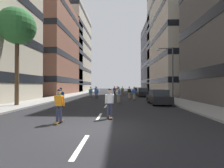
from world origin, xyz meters
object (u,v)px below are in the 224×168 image
object	(u,v)px
street_tree_near	(17,27)
skater_5	(115,90)
skater_4	(61,97)
skater_7	(114,90)
parked_car_far	(142,93)
skater_6	(119,94)
parked_car_near	(138,91)
skater_2	(59,104)
streetlamp_right	(170,68)
skater_10	(96,89)
skater_0	(129,92)
parked_car_mid	(158,97)
skater_8	(122,90)
skater_11	(91,92)
skater_3	(118,92)
skater_13	(117,90)
skater_12	(96,92)
skater_1	(134,92)
skater_9	(110,102)

from	to	relation	value
street_tree_near	skater_5	size ratio (longest dim) A/B	5.06
skater_4	skater_7	bearing A→B (deg)	79.79
parked_car_far	skater_6	distance (m)	11.08
parked_car_near	skater_4	xyz separation A→B (m)	(-8.84, -22.89, 0.32)
parked_car_far	skater_2	size ratio (longest dim) A/B	2.47
street_tree_near	skater_5	bearing A→B (deg)	62.78
streetlamp_right	skater_10	distance (m)	22.15
skater_0	skater_2	xyz separation A→B (m)	(-4.66, -16.06, 0.00)
skater_2	parked_car_far	bearing A→B (deg)	70.51
parked_car_mid	parked_car_near	bearing A→B (deg)	90.00
parked_car_mid	skater_6	size ratio (longest dim) A/B	2.47
skater_8	skater_11	bearing A→B (deg)	-119.27
street_tree_near	skater_5	distance (m)	19.93
parked_car_mid	skater_10	size ratio (longest dim) A/B	2.47
skater_4	skater_8	size ratio (longest dim) A/B	1.00
parked_car_mid	parked_car_far	world-z (taller)	same
skater_3	skater_6	size ratio (longest dim) A/B	1.00
parked_car_far	street_tree_near	distance (m)	20.63
parked_car_mid	skater_13	distance (m)	19.14
skater_13	skater_12	bearing A→B (deg)	-101.11
skater_12	skater_3	bearing A→B (deg)	33.25
skater_5	skater_12	distance (m)	9.81
parked_car_far	street_tree_near	xyz separation A→B (m)	(-13.58, -14.01, 6.69)
skater_1	skater_11	bearing A→B (deg)	175.97
streetlamp_right	skater_12	bearing A→B (deg)	170.16
skater_8	streetlamp_right	bearing A→B (deg)	-63.12
skater_8	skater_11	size ratio (longest dim) A/B	1.00
parked_car_mid	skater_7	world-z (taller)	skater_7
street_tree_near	skater_2	world-z (taller)	street_tree_near
street_tree_near	streetlamp_right	size ratio (longest dim) A/B	1.39
skater_7	skater_4	bearing A→B (deg)	-100.21
skater_2	skater_4	bearing A→B (deg)	109.06
skater_6	skater_8	distance (m)	12.92
skater_4	skater_2	bearing A→B (deg)	-70.94
skater_11	parked_car_mid	bearing A→B (deg)	-35.55
skater_0	skater_6	bearing A→B (deg)	-104.89
skater_2	skater_13	distance (m)	27.60
streetlamp_right	skater_1	distance (m)	5.66
skater_7	skater_5	bearing A→B (deg)	-87.78
skater_12	skater_13	size ratio (longest dim) A/B	1.00
skater_12	skater_13	distance (m)	14.10
parked_car_far	skater_9	world-z (taller)	skater_9
skater_1	skater_6	bearing A→B (deg)	-117.48
skater_0	skater_3	xyz separation A→B (m)	(-1.63, -0.49, 0.03)
parked_car_near	street_tree_near	xyz separation A→B (m)	(-13.58, -21.18, 6.69)
skater_0	skater_10	xyz separation A→B (m)	(-7.08, 14.42, 0.00)
streetlamp_right	skater_2	bearing A→B (deg)	-127.99
skater_8	skater_5	bearing A→B (deg)	174.37
street_tree_near	skater_5	world-z (taller)	street_tree_near
skater_8	skater_9	size ratio (longest dim) A/B	1.00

